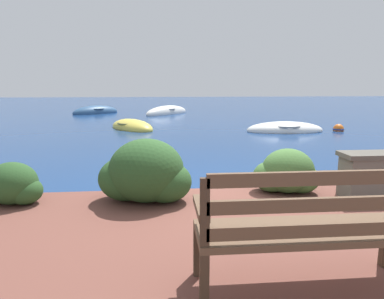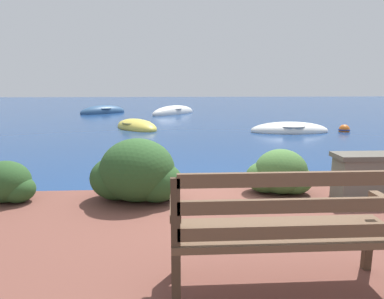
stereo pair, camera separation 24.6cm
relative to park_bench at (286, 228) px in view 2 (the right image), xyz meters
name	(u,v)px [view 2 (the right image)]	position (x,y,z in m)	size (l,w,h in m)	color
ground_plane	(204,203)	(-0.34, 2.49, -0.71)	(80.00, 80.00, 0.00)	navy
park_bench	(286,228)	(0.00, 0.00, 0.00)	(1.60, 0.48, 0.93)	#433123
hedge_clump_far_left	(5,184)	(-2.88, 2.08, -0.26)	(0.77, 0.55, 0.52)	#284C23
hedge_clump_left	(136,174)	(-1.24, 2.03, -0.14)	(1.18, 0.85, 0.80)	#284C23
hedge_clump_centre	(280,174)	(0.66, 2.22, -0.22)	(0.89, 0.64, 0.61)	#426B33
rowboat_nearest	(289,130)	(3.36, 9.64, -0.65)	(2.78, 1.29, 0.63)	silver
rowboat_mid	(137,127)	(-2.14, 10.86, -0.65)	(2.23, 2.60, 0.64)	#DBC64C
rowboat_far	(173,113)	(-0.71, 17.19, -0.64)	(2.86, 3.18, 0.83)	silver
rowboat_outer	(103,112)	(-4.78, 17.88, -0.64)	(2.79, 2.51, 0.79)	#2D517A
mooring_buoy	(344,130)	(5.36, 9.61, -0.64)	(0.41, 0.41, 0.37)	orange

